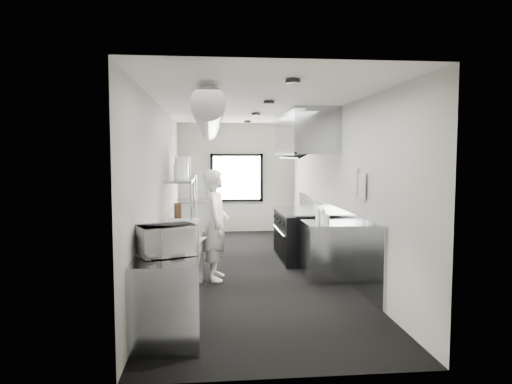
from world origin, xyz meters
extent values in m
cube|color=black|center=(0.00, 0.00, 0.00)|extent=(3.00, 8.00, 0.01)
cube|color=white|center=(0.00, 0.00, 2.80)|extent=(3.00, 8.00, 0.01)
cube|color=#B5B3AC|center=(0.00, 4.00, 1.40)|extent=(3.00, 0.02, 2.80)
cube|color=#B5B3AC|center=(0.00, -4.00, 1.40)|extent=(3.00, 0.02, 2.80)
cube|color=#B5B3AC|center=(-1.50, 0.00, 1.40)|extent=(0.02, 8.00, 2.80)
cube|color=#B5B3AC|center=(1.50, 0.00, 1.40)|extent=(0.02, 8.00, 2.80)
cube|color=#9399A0|center=(1.48, 0.30, 0.55)|extent=(0.03, 5.50, 1.10)
cylinder|color=gray|center=(-0.70, 0.40, 2.55)|extent=(0.40, 6.40, 0.40)
cube|color=white|center=(0.00, 3.96, 1.40)|extent=(1.20, 0.03, 1.10)
cube|color=black|center=(0.00, 3.98, 1.98)|extent=(1.36, 0.03, 0.08)
cube|color=black|center=(0.00, 3.98, 0.82)|extent=(1.36, 0.03, 0.08)
cube|color=black|center=(-0.64, 3.98, 1.40)|extent=(0.08, 0.03, 1.25)
cube|color=black|center=(0.64, 3.98, 1.40)|extent=(0.08, 0.03, 1.25)
cube|color=#9399A0|center=(1.10, 0.70, 2.40)|extent=(0.80, 2.20, 0.80)
cube|color=#9399A0|center=(0.72, 0.70, 2.01)|extent=(0.05, 2.20, 0.05)
cube|color=black|center=(1.02, 0.70, 2.06)|extent=(0.50, 2.10, 0.28)
cube|color=#9399A0|center=(-1.15, -0.50, 0.45)|extent=(0.70, 6.00, 0.90)
cube|color=#9399A0|center=(-1.20, 1.00, 1.55)|extent=(0.45, 3.00, 0.04)
cylinder|color=#9399A0|center=(-1.00, -0.40, 1.22)|extent=(0.04, 0.04, 0.66)
cylinder|color=#9399A0|center=(-1.00, 1.00, 1.22)|extent=(0.04, 0.04, 0.66)
cylinder|color=#9399A0|center=(-1.00, 2.40, 1.22)|extent=(0.04, 0.04, 0.66)
cube|color=black|center=(1.05, 0.70, 0.45)|extent=(0.85, 1.60, 0.90)
cube|color=#9399A0|center=(1.05, 0.70, 0.92)|extent=(0.85, 1.60, 0.04)
cube|color=#9399A0|center=(0.64, 0.70, 0.45)|extent=(0.03, 1.55, 0.80)
cylinder|color=#9399A0|center=(0.61, 0.70, 0.55)|extent=(0.03, 1.30, 0.03)
cube|color=#9399A0|center=(1.15, -0.70, 0.45)|extent=(0.65, 0.80, 0.90)
cube|color=#9399A0|center=(-1.15, 3.20, 0.45)|extent=(0.70, 1.20, 0.90)
cube|color=beige|center=(1.47, -1.20, 1.60)|extent=(0.02, 0.28, 0.38)
cube|color=beige|center=(1.47, -1.55, 1.55)|extent=(0.02, 0.28, 0.38)
imported|color=white|center=(-0.60, -0.61, 0.88)|extent=(0.46, 0.66, 1.76)
imported|color=white|center=(-1.16, -2.91, 1.07)|extent=(0.68, 0.61, 0.33)
cylinder|color=#B6C1B2|center=(-1.32, -2.48, 0.95)|extent=(0.17, 0.17, 0.10)
cylinder|color=#B6C1B2|center=(-1.28, -2.49, 0.95)|extent=(0.13, 0.13, 0.09)
cube|color=silver|center=(-0.95, -2.04, 0.91)|extent=(0.45, 0.51, 0.01)
cylinder|color=white|center=(-1.10, -1.50, 0.91)|extent=(0.21, 0.21, 0.01)
sphere|color=tan|center=(-1.10, -1.50, 0.96)|extent=(0.10, 0.10, 0.10)
cube|color=silver|center=(-1.13, -0.46, 0.91)|extent=(0.50, 0.66, 0.02)
cube|color=#53361D|center=(-1.26, 0.27, 1.01)|extent=(0.14, 0.23, 0.23)
cylinder|color=white|center=(-1.21, 0.33, 1.70)|extent=(0.25, 0.25, 0.26)
cylinder|color=white|center=(-1.20, 0.70, 1.72)|extent=(0.29, 0.29, 0.31)
cylinder|color=white|center=(-1.22, 1.07, 1.76)|extent=(0.31, 0.31, 0.38)
cylinder|color=white|center=(-1.21, 1.78, 1.76)|extent=(0.29, 0.29, 0.38)
cylinder|color=silver|center=(1.11, -1.03, 0.98)|extent=(0.06, 0.06, 0.16)
cylinder|color=silver|center=(1.11, -0.88, 0.98)|extent=(0.06, 0.06, 0.16)
cylinder|color=silver|center=(1.12, -0.66, 1.00)|extent=(0.08, 0.08, 0.20)
cylinder|color=silver|center=(1.07, -0.53, 1.00)|extent=(0.08, 0.08, 0.20)
cylinder|color=silver|center=(1.12, -0.40, 0.98)|extent=(0.06, 0.06, 0.16)
camera|label=1|loc=(-0.68, -7.93, 1.99)|focal=32.44mm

